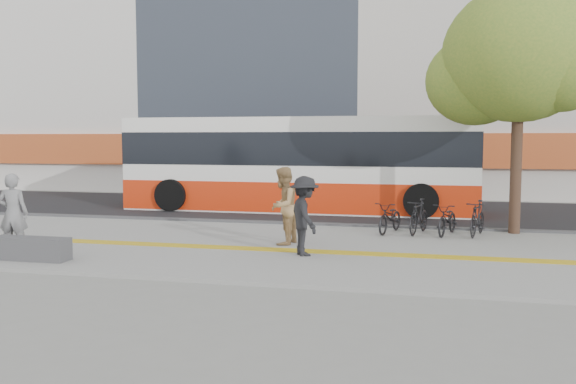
% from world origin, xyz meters
% --- Properties ---
extents(ground, '(120.00, 120.00, 0.00)m').
position_xyz_m(ground, '(0.00, 0.00, 0.00)').
color(ground, slate).
rests_on(ground, ground).
extents(sidewalk, '(40.00, 7.00, 0.08)m').
position_xyz_m(sidewalk, '(0.00, 1.50, 0.04)').
color(sidewalk, slate).
rests_on(sidewalk, ground).
extents(tactile_strip, '(40.00, 0.45, 0.01)m').
position_xyz_m(tactile_strip, '(0.00, 1.00, 0.09)').
color(tactile_strip, gold).
rests_on(tactile_strip, sidewalk).
extents(street, '(40.00, 8.00, 0.06)m').
position_xyz_m(street, '(0.00, 9.00, 0.03)').
color(street, black).
rests_on(street, ground).
extents(curb, '(40.00, 0.25, 0.14)m').
position_xyz_m(curb, '(0.00, 5.00, 0.07)').
color(curb, '#3A3A3C').
rests_on(curb, ground).
extents(bench, '(1.60, 0.45, 0.45)m').
position_xyz_m(bench, '(-2.60, -1.20, 0.30)').
color(bench, '#3A3A3C').
rests_on(bench, sidewalk).
extents(street_tree, '(4.40, 3.80, 6.31)m').
position_xyz_m(street_tree, '(7.18, 4.82, 4.51)').
color(street_tree, '#39241A').
rests_on(street_tree, sidewalk).
extents(bus, '(11.74, 2.78, 3.13)m').
position_xyz_m(bus, '(0.71, 8.50, 1.53)').
color(bus, white).
rests_on(bus, street).
extents(bicycle_row, '(2.98, 1.60, 0.88)m').
position_xyz_m(bicycle_row, '(5.16, 4.00, 0.50)').
color(bicycle_row, black).
rests_on(bicycle_row, sidewalk).
extents(seated_woman, '(0.70, 0.54, 1.69)m').
position_xyz_m(seated_woman, '(-3.40, -0.65, 0.92)').
color(seated_woman, black).
rests_on(seated_woman, sidewalk).
extents(pedestrian_tan, '(0.80, 0.96, 1.77)m').
position_xyz_m(pedestrian_tan, '(1.86, 1.72, 0.96)').
color(pedestrian_tan, '#A07D50').
rests_on(pedestrian_tan, sidewalk).
extents(pedestrian_dark, '(1.06, 1.23, 1.64)m').
position_xyz_m(pedestrian_dark, '(2.61, 0.55, 0.90)').
color(pedestrian_dark, black).
rests_on(pedestrian_dark, sidewalk).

